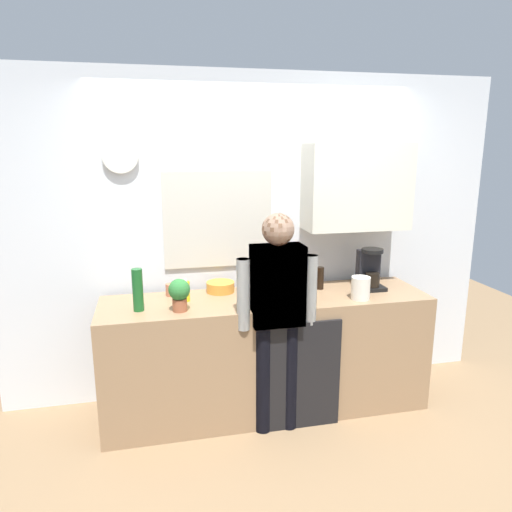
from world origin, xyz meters
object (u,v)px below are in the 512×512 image
cup_terracotta_mug (171,290)px  mixing_bowl (220,287)px  bottle_dark_sauce (320,278)px  cup_white_mug (247,301)px  bottle_red_vinegar (294,281)px  dish_soap (186,291)px  potted_plant (179,293)px  cup_blue_mug (250,285)px  person_guest (277,306)px  bottle_olive_oil (309,283)px  person_at_sink (277,306)px  storage_canister (361,288)px  bottle_green_wine (138,290)px  coffee_maker (370,270)px

cup_terracotta_mug → mixing_bowl: cup_terracotta_mug is taller
bottle_dark_sauce → cup_white_mug: 0.73m
bottle_red_vinegar → cup_white_mug: bottle_red_vinegar is taller
mixing_bowl → dish_soap: dish_soap is taller
potted_plant → dish_soap: bearing=73.8°
cup_blue_mug → person_guest: 0.50m
mixing_bowl → bottle_olive_oil: bearing=-26.9°
person_at_sink → person_guest: same height
bottle_red_vinegar → person_guest: person_guest is taller
cup_white_mug → storage_canister: 0.87m
cup_white_mug → bottle_green_wine: bearing=172.8°
coffee_maker → person_at_sink: person_at_sink is taller
potted_plant → cup_blue_mug: bearing=31.5°
cup_blue_mug → storage_canister: (0.76, -0.38, 0.03)m
bottle_dark_sauce → bottle_green_wine: bearing=-171.8°
bottle_red_vinegar → potted_plant: 0.90m
potted_plant → storage_canister: 1.34m
person_at_sink → storage_canister: bearing=9.5°
bottle_green_wine → cup_terracotta_mug: size_ratio=3.26×
bottle_green_wine → dish_soap: 0.37m
storage_canister → cup_white_mug: bearing=179.6°
cup_white_mug → storage_canister: bearing=-0.4°
bottle_green_wine → cup_white_mug: size_ratio=3.16×
cup_blue_mug → bottle_dark_sauce: bearing=-7.8°
bottle_green_wine → bottle_red_vinegar: bearing=5.8°
person_at_sink → cup_blue_mug: bearing=100.1°
potted_plant → person_guest: 0.68m
cup_terracotta_mug → storage_canister: bearing=-16.0°
bottle_green_wine → storage_canister: bottle_green_wine is taller
cup_white_mug → dish_soap: 0.47m
bottle_olive_oil → cup_white_mug: 0.51m
bottle_green_wine → storage_canister: (1.61, -0.10, -0.06)m
bottle_olive_oil → storage_canister: size_ratio=1.47×
bottle_dark_sauce → cup_white_mug: bottle_dark_sauce is taller
cup_blue_mug → person_at_sink: bearing=-79.7°
cup_terracotta_mug → person_guest: bearing=-36.0°
storage_canister → person_at_sink: size_ratio=0.11×
bottle_olive_oil → bottle_dark_sauce: (0.17, 0.21, -0.03)m
cup_white_mug → storage_canister: size_ratio=0.56×
potted_plant → bottle_green_wine: bearing=165.8°
storage_canister → coffee_maker: bearing=52.1°
potted_plant → person_at_sink: person_at_sink is taller
cup_blue_mug → cup_terracotta_mug: bearing=178.6°
bottle_olive_oil → person_at_sink: bearing=-145.9°
bottle_olive_oil → cup_white_mug: size_ratio=2.63×
bottle_red_vinegar → person_at_sink: bearing=-123.4°
cup_terracotta_mug → dish_soap: size_ratio=0.51×
dish_soap → potted_plant: bearing=-106.2°
bottle_olive_oil → potted_plant: bottle_olive_oil is taller
dish_soap → person_guest: person_guest is taller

